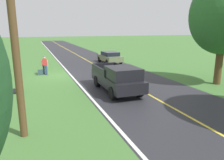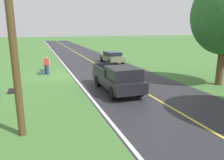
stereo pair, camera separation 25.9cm
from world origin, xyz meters
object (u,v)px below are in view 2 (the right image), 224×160
(hitchhiker_walking, at_px, (47,64))
(suitcase_carried, at_px, (42,72))
(pickup_truck_passing, at_px, (118,78))
(sedan_near_oncoming, at_px, (112,57))
(utility_pole_roadside, at_px, (13,44))

(hitchhiker_walking, relative_size, suitcase_carried, 3.41)
(pickup_truck_passing, bearing_deg, suitcase_carried, -58.32)
(suitcase_carried, distance_m, sedan_near_oncoming, 9.55)
(hitchhiker_walking, distance_m, utility_pole_roadside, 12.40)
(suitcase_carried, height_order, pickup_truck_passing, pickup_truck_passing)
(suitcase_carried, height_order, sedan_near_oncoming, sedan_near_oncoming)
(sedan_near_oncoming, bearing_deg, hitchhiker_walking, 28.92)
(sedan_near_oncoming, bearing_deg, pickup_truck_passing, 72.61)
(sedan_near_oncoming, relative_size, utility_pole_roadside, 0.61)
(sedan_near_oncoming, bearing_deg, suitcase_carried, 28.00)
(hitchhiker_walking, xyz_separation_m, utility_pole_roadside, (1.58, 12.01, 2.66))
(hitchhiker_walking, height_order, pickup_truck_passing, pickup_truck_passing)
(suitcase_carried, distance_m, pickup_truck_passing, 8.89)
(hitchhiker_walking, bearing_deg, sedan_near_oncoming, -151.08)
(pickup_truck_passing, bearing_deg, utility_pole_roadside, 37.18)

